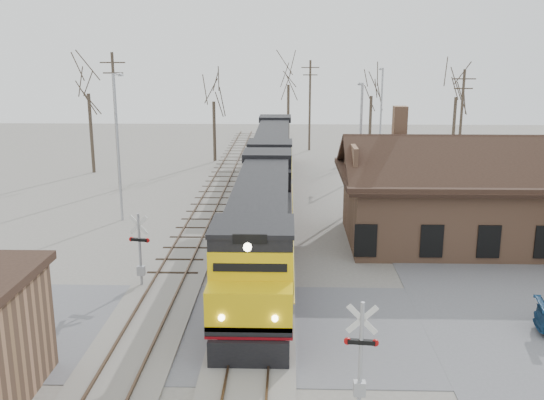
% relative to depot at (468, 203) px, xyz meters
% --- Properties ---
extents(ground, '(140.00, 140.00, 0.00)m').
position_rel_depot_xyz_m(ground, '(-11.99, -12.00, -2.41)').
color(ground, gray).
rests_on(ground, ground).
extents(road, '(60.00, 9.00, 0.03)m').
position_rel_depot_xyz_m(road, '(-11.99, -12.00, -2.39)').
color(road, slate).
rests_on(road, ground).
extents(track_main, '(3.40, 90.00, 0.24)m').
position_rel_depot_xyz_m(track_main, '(-11.99, 3.00, -2.34)').
color(track_main, gray).
rests_on(track_main, ground).
extents(track_siding, '(3.40, 90.00, 0.24)m').
position_rel_depot_xyz_m(track_siding, '(-16.49, 3.00, -2.34)').
color(track_siding, gray).
rests_on(track_siding, ground).
extents(depot, '(15.20, 9.31, 7.90)m').
position_rel_depot_xyz_m(depot, '(0.00, 0.00, 0.00)').
color(depot, '#9B6C50').
rests_on(depot, ground).
extents(locomotive_lead, '(3.16, 21.18, 4.70)m').
position_rel_depot_xyz_m(locomotive_lead, '(-11.99, -5.37, 0.06)').
color(locomotive_lead, black).
rests_on(locomotive_lead, ground).
extents(locomotive_trailing, '(3.16, 21.18, 4.45)m').
position_rel_depot_xyz_m(locomotive_trailing, '(-11.99, 16.08, 0.06)').
color(locomotive_trailing, black).
rests_on(locomotive_trailing, ground).
extents(crossbuck_near, '(1.07, 0.28, 3.76)m').
position_rel_depot_xyz_m(crossbuck_near, '(-8.33, -17.79, -0.62)').
color(crossbuck_near, '#A5A8AD').
rests_on(crossbuck_near, ground).
extents(crossbuck_far, '(1.04, 0.32, 3.67)m').
position_rel_depot_xyz_m(crossbuck_far, '(-17.68, -7.60, -0.66)').
color(crossbuck_far, '#A5A8AD').
rests_on(crossbuck_far, ground).
extents(streetlight_a, '(0.25, 2.04, 9.70)m').
position_rel_depot_xyz_m(streetlight_a, '(-21.79, 4.21, 2.99)').
color(streetlight_a, '#A5A8AD').
rests_on(streetlight_a, ground).
extents(streetlight_b, '(0.25, 2.04, 8.93)m').
position_rel_depot_xyz_m(streetlight_b, '(-5.55, 7.93, 2.59)').
color(streetlight_b, '#A5A8AD').
rests_on(streetlight_b, ground).
extents(streetlight_c, '(0.25, 2.04, 9.49)m').
position_rel_depot_xyz_m(streetlight_c, '(-1.88, 23.26, 2.88)').
color(streetlight_c, '#A5A8AD').
rests_on(streetlight_c, ground).
extents(utility_pole_a, '(2.00, 0.24, 10.96)m').
position_rel_depot_xyz_m(utility_pole_a, '(-24.46, 13.29, 3.31)').
color(utility_pole_a, '#382D23').
rests_on(utility_pole_a, ground).
extents(utility_pole_b, '(2.00, 0.24, 10.01)m').
position_rel_depot_xyz_m(utility_pole_b, '(-8.30, 33.48, 2.82)').
color(utility_pole_b, '#382D23').
rests_on(utility_pole_b, ground).
extents(utility_pole_c, '(2.00, 0.24, 9.55)m').
position_rel_depot_xyz_m(utility_pole_c, '(4.13, 17.52, 2.59)').
color(utility_pole_c, '#382D23').
rests_on(utility_pole_c, ground).
extents(tree_a, '(4.85, 4.85, 11.89)m').
position_rel_depot_xyz_m(tree_a, '(-28.80, 20.13, 6.06)').
color(tree_a, '#382D23').
rests_on(tree_a, ground).
extents(tree_b, '(4.07, 4.07, 9.97)m').
position_rel_depot_xyz_m(tree_b, '(-18.15, 25.94, 4.69)').
color(tree_b, '#382D23').
rests_on(tree_b, ground).
extents(tree_c, '(4.75, 4.75, 11.63)m').
position_rel_depot_xyz_m(tree_c, '(-10.72, 37.27, 5.88)').
color(tree_c, '#382D23').
rests_on(tree_c, ground).
extents(tree_d, '(4.19, 4.19, 10.27)m').
position_rel_depot_xyz_m(tree_d, '(-1.76, 31.44, 4.90)').
color(tree_d, '#382D23').
rests_on(tree_d, ground).
extents(tree_e, '(4.42, 4.42, 10.83)m').
position_rel_depot_xyz_m(tree_e, '(5.68, 25.39, 5.31)').
color(tree_e, '#382D23').
rests_on(tree_e, ground).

